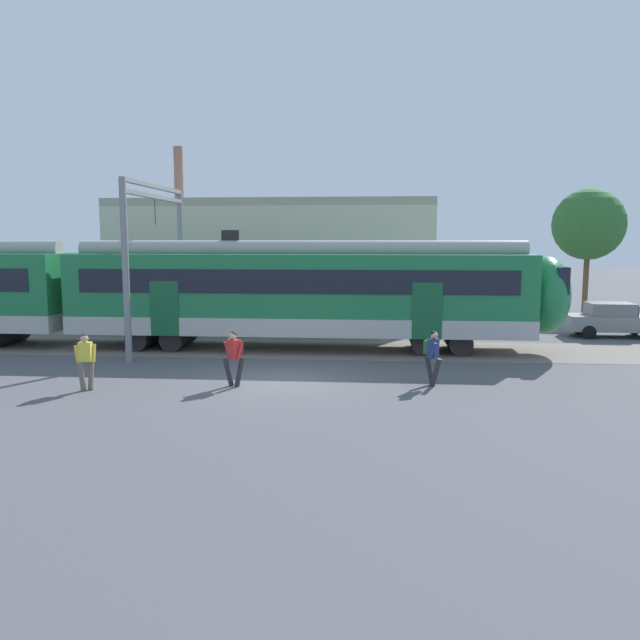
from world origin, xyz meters
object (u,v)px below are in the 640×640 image
object	(u,v)px
pedestrian_red	(234,354)
parked_car_grey	(612,320)
pedestrian_yellow	(86,357)
pedestrian_navy	(432,353)
commuter_train	(91,291)

from	to	relation	value
pedestrian_red	parked_car_grey	xyz separation A→B (m)	(14.83, 10.86, -0.21)
pedestrian_yellow	parked_car_grey	distance (m)	22.33
pedestrian_navy	parked_car_grey	xyz separation A→B (m)	(8.95, 10.23, -0.21)
pedestrian_navy	parked_car_grey	distance (m)	13.59
pedestrian_yellow	pedestrian_red	xyz separation A→B (m)	(4.19, 0.84, 0.00)
parked_car_grey	pedestrian_navy	bearing A→B (deg)	-131.15
pedestrian_navy	parked_car_grey	bearing A→B (deg)	48.85
pedestrian_red	parked_car_grey	distance (m)	18.38
pedestrian_yellow	commuter_train	bearing A→B (deg)	113.46
commuter_train	pedestrian_navy	world-z (taller)	commuter_train
commuter_train	pedestrian_red	distance (m)	9.94
pedestrian_red	parked_car_grey	size ratio (longest dim) A/B	0.41
commuter_train	pedestrian_red	world-z (taller)	commuter_train
commuter_train	pedestrian_navy	size ratio (longest dim) A/B	22.83
pedestrian_yellow	pedestrian_red	size ratio (longest dim) A/B	1.00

